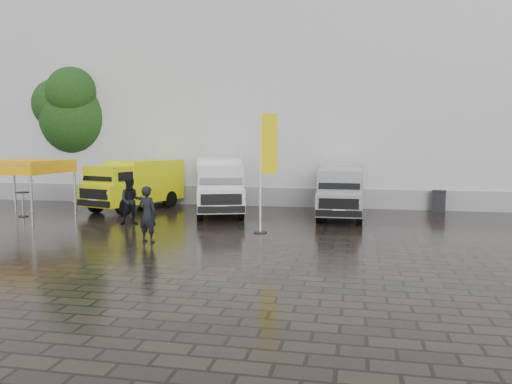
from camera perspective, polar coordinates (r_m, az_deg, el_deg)
ground at (r=18.72m, az=0.40°, el=-4.74°), size 120.00×120.00×0.00m
exhibition_hall at (r=34.20m, az=9.00°, el=10.00°), size 44.00×16.00×12.00m
hall_plinth at (r=26.22m, az=8.05°, el=-0.69°), size 44.00×0.15×1.00m
van_yellow at (r=25.74m, az=-13.69°, el=0.73°), size 3.61×5.72×2.47m
van_white at (r=23.74m, az=-4.27°, el=0.67°), size 3.76×6.40×2.63m
van_silver at (r=22.88m, az=9.67°, el=0.17°), size 1.90×5.63×2.44m
canopy_tent at (r=24.35m, az=-25.35°, el=2.94°), size 3.40×3.40×2.60m
flagpole at (r=18.54m, az=1.05°, el=3.14°), size 0.88×0.50×4.63m
tree at (r=31.61m, az=-19.65°, el=8.41°), size 4.40×4.40×7.90m
cocktail_table at (r=25.15m, az=-25.10°, el=-1.29°), size 0.60×0.60×1.13m
wheelie_bin at (r=26.08m, az=20.19°, el=-0.95°), size 0.75×0.75×1.06m
person_front at (r=17.30m, az=-12.29°, el=-2.50°), size 0.79×0.62×1.93m
person_tent at (r=21.30m, az=-14.08°, el=-0.99°), size 1.17×1.08×1.95m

